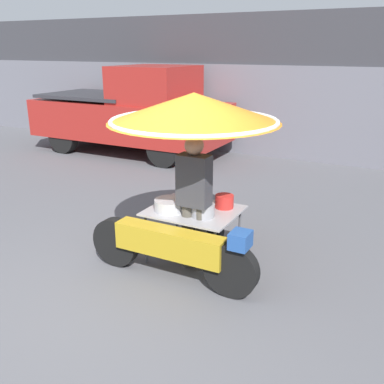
# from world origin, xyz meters

# --- Properties ---
(ground_plane) EXTENTS (36.00, 36.00, 0.00)m
(ground_plane) POSITION_xyz_m (0.00, 0.00, 0.00)
(ground_plane) COLOR #56565B
(shopfront_building) EXTENTS (28.00, 2.06, 3.38)m
(shopfront_building) POSITION_xyz_m (0.00, 7.82, 1.68)
(shopfront_building) COLOR #38383D
(shopfront_building) RESTS_ON ground
(vendor_motorcycle_cart) EXTENTS (2.15, 2.03, 2.10)m
(vendor_motorcycle_cart) POSITION_xyz_m (0.28, 1.05, 1.66)
(vendor_motorcycle_cart) COLOR black
(vendor_motorcycle_cart) RESTS_ON ground
(vendor_person) EXTENTS (0.38, 0.22, 1.65)m
(vendor_person) POSITION_xyz_m (0.39, 0.90, 0.93)
(vendor_person) COLOR #4C473D
(vendor_person) RESTS_ON ground
(pickup_truck) EXTENTS (5.02, 1.94, 2.18)m
(pickup_truck) POSITION_xyz_m (-3.73, 5.58, 1.04)
(pickup_truck) COLOR black
(pickup_truck) RESTS_ON ground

